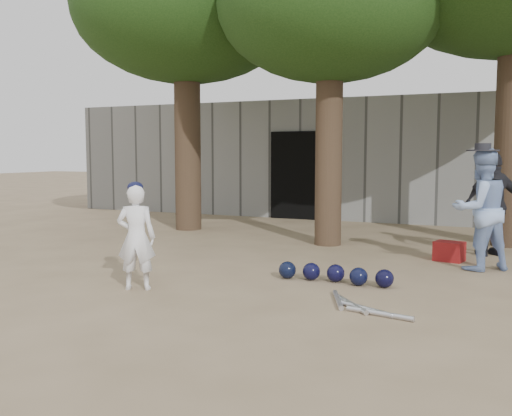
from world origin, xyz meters
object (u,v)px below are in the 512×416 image
at_px(boy_player, 136,237).
at_px(spectator_dark, 493,204).
at_px(spectator_blue, 481,210).
at_px(red_bag, 449,251).

bearing_deg(boy_player, spectator_dark, -155.47).
distance_m(spectator_blue, red_bag, 1.00).
distance_m(boy_player, spectator_dark, 5.76).
bearing_deg(spectator_dark, boy_player, 13.28).
xyz_separation_m(boy_player, red_bag, (3.30, 3.49, -0.49)).
height_order(spectator_blue, spectator_dark, spectator_blue).
relative_size(spectator_dark, red_bag, 4.00).
height_order(boy_player, red_bag, boy_player).
distance_m(boy_player, red_bag, 4.83).
bearing_deg(red_bag, spectator_dark, 52.70).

